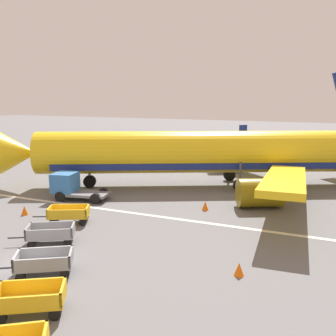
{
  "coord_description": "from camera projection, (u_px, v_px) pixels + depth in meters",
  "views": [
    {
      "loc": [
        12.42,
        -12.29,
        8.09
      ],
      "look_at": [
        1.63,
        12.96,
        2.8
      ],
      "focal_mm": 40.43,
      "sensor_mm": 36.0,
      "label": 1
    }
  ],
  "objects": [
    {
      "name": "service_truck_beside_carts",
      "position": [
        71.0,
        186.0,
        29.79
      ],
      "size": [
        4.66,
        2.73,
        2.1
      ],
      "color": "slate",
      "rests_on": "ground"
    },
    {
      "name": "ground_plane",
      "position": [
        25.0,
        274.0,
        17.42
      ],
      "size": [
        220.0,
        220.0,
        0.0
      ],
      "primitive_type": "plane",
      "color": "slate"
    },
    {
      "name": "baggage_cart_second_in_row",
      "position": [
        30.0,
        299.0,
        14.13
      ],
      "size": [
        3.43,
        2.48,
        1.07
      ],
      "color": "gold",
      "rests_on": "ground"
    },
    {
      "name": "traffic_cone_by_carts",
      "position": [
        25.0,
        210.0,
        25.97
      ],
      "size": [
        0.48,
        0.48,
        0.64
      ],
      "primitive_type": "cone",
      "color": "orange",
      "rests_on": "ground"
    },
    {
      "name": "traffic_cone_mid_apron",
      "position": [
        205.0,
        206.0,
        27.03
      ],
      "size": [
        0.49,
        0.49,
        0.64
      ],
      "primitive_type": "cone",
      "color": "orange",
      "rests_on": "ground"
    },
    {
      "name": "baggage_cart_far_end",
      "position": [
        69.0,
        214.0,
        24.27
      ],
      "size": [
        3.52,
        2.34,
        1.07
      ],
      "color": "gold",
      "rests_on": "ground"
    },
    {
      "name": "traffic_cone_near_plane",
      "position": [
        239.0,
        269.0,
        17.18
      ],
      "size": [
        0.47,
        0.47,
        0.62
      ],
      "primitive_type": "cone",
      "color": "orange",
      "rests_on": "ground"
    },
    {
      "name": "apron_stripe",
      "position": [
        130.0,
        213.0,
        26.47
      ],
      "size": [
        120.0,
        0.36,
        0.01
      ],
      "primitive_type": "cube",
      "color": "silver",
      "rests_on": "ground"
    },
    {
      "name": "baggage_cart_fourth_in_row",
      "position": [
        51.0,
        234.0,
        20.82
      ],
      "size": [
        3.45,
        2.46,
        1.07
      ],
      "color": "gray",
      "rests_on": "ground"
    },
    {
      "name": "airplane",
      "position": [
        219.0,
        153.0,
        33.66
      ],
      "size": [
        35.37,
        29.1,
        11.34
      ],
      "color": "yellow",
      "rests_on": "ground"
    },
    {
      "name": "baggage_cart_third_in_row",
      "position": [
        44.0,
        262.0,
        17.24
      ],
      "size": [
        3.41,
        2.5,
        1.07
      ],
      "color": "gray",
      "rests_on": "ground"
    }
  ]
}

